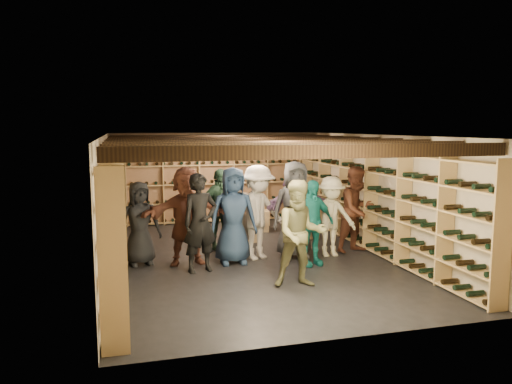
{
  "coord_description": "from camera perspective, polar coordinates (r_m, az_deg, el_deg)",
  "views": [
    {
      "loc": [
        -2.43,
        -9.33,
        2.58
      ],
      "look_at": [
        0.14,
        0.2,
        1.27
      ],
      "focal_mm": 35.0,
      "sensor_mm": 36.0,
      "label": 1
    }
  ],
  "objects": [
    {
      "name": "person_4",
      "position": [
        9.3,
        6.3,
        -3.52
      ],
      "size": [
        0.98,
        0.52,
        1.6
      ],
      "primitive_type": "imported",
      "rotation": [
        0.0,
        0.0,
        0.14
      ],
      "color": "#156F6A",
      "rests_on": "ground"
    },
    {
      "name": "person_9",
      "position": [
        9.66,
        0.19,
        -2.36
      ],
      "size": [
        1.34,
        1.04,
        1.83
      ],
      "primitive_type": "imported",
      "rotation": [
        0.0,
        0.0,
        0.34
      ],
      "color": "#B1AAA1",
      "rests_on": "ground"
    },
    {
      "name": "walls",
      "position": [
        9.74,
        -0.47,
        -0.59
      ],
      "size": [
        5.52,
        8.02,
        2.4
      ],
      "color": "tan",
      "rests_on": "ground"
    },
    {
      "name": "person_3",
      "position": [
        10.01,
        8.53,
        -2.79
      ],
      "size": [
        1.05,
        0.63,
        1.6
      ],
      "primitive_type": "imported",
      "rotation": [
        0.0,
        0.0,
        -0.04
      ],
      "color": "beige",
      "rests_on": "ground"
    },
    {
      "name": "person_7",
      "position": [
        10.08,
        -1.99,
        -2.72
      ],
      "size": [
        0.63,
        0.47,
        1.57
      ],
      "primitive_type": "imported",
      "rotation": [
        0.0,
        0.0,
        -0.18
      ],
      "color": "gray",
      "rests_on": "ground"
    },
    {
      "name": "crate_stack_right",
      "position": [
        12.33,
        0.33,
        -3.32
      ],
      "size": [
        0.57,
        0.45,
        0.51
      ],
      "rotation": [
        0.0,
        0.0,
        -0.26
      ],
      "color": "tan",
      "rests_on": "ground"
    },
    {
      "name": "ground",
      "position": [
        9.98,
        -0.46,
        -7.42
      ],
      "size": [
        8.0,
        8.0,
        0.0
      ],
      "primitive_type": "plane",
      "color": "black",
      "rests_on": "ground"
    },
    {
      "name": "ceiling",
      "position": [
        9.64,
        -0.47,
        6.49
      ],
      "size": [
        5.5,
        8.0,
        0.01
      ],
      "primitive_type": "cube",
      "color": "beige",
      "rests_on": "walls"
    },
    {
      "name": "person_10",
      "position": [
        10.44,
        -4.21,
        -1.98
      ],
      "size": [
        1.08,
        0.72,
        1.71
      ],
      "primitive_type": "imported",
      "rotation": [
        0.0,
        0.0,
        0.33
      ],
      "color": "#24432F",
      "rests_on": "ground"
    },
    {
      "name": "person_12",
      "position": [
        9.79,
        4.49,
        -2.03
      ],
      "size": [
        0.97,
        0.66,
        1.91
      ],
      "primitive_type": "imported",
      "rotation": [
        0.0,
        0.0,
        -0.06
      ],
      "color": "#38393D",
      "rests_on": "ground"
    },
    {
      "name": "person_1",
      "position": [
        8.87,
        -6.4,
        -3.53
      ],
      "size": [
        0.73,
        0.57,
        1.76
      ],
      "primitive_type": "imported",
      "rotation": [
        0.0,
        0.0,
        0.25
      ],
      "color": "black",
      "rests_on": "ground"
    },
    {
      "name": "person_2",
      "position": [
        8.04,
        5.09,
        -4.79
      ],
      "size": [
        0.93,
        0.77,
        1.73
      ],
      "primitive_type": "imported",
      "rotation": [
        0.0,
        0.0,
        -0.14
      ],
      "color": "brown",
      "rests_on": "ground"
    },
    {
      "name": "crate_stack_left",
      "position": [
        11.18,
        -1.38,
        -4.45
      ],
      "size": [
        0.51,
        0.34,
        0.51
      ],
      "rotation": [
        0.0,
        0.0,
        0.02
      ],
      "color": "tan",
      "rests_on": "ground"
    },
    {
      "name": "person_0",
      "position": [
        9.53,
        -13.15,
        -3.51
      ],
      "size": [
        0.85,
        0.64,
        1.57
      ],
      "primitive_type": "imported",
      "rotation": [
        0.0,
        0.0,
        0.19
      ],
      "color": "black",
      "rests_on": "ground"
    },
    {
      "name": "wine_rack_left",
      "position": [
        9.45,
        -15.73,
        -1.89
      ],
      "size": [
        0.32,
        7.5,
        2.15
      ],
      "color": "tan",
      "rests_on": "ground"
    },
    {
      "name": "crate_loose",
      "position": [
        11.66,
        5.82,
        -4.84
      ],
      "size": [
        0.55,
        0.41,
        0.17
      ],
      "primitive_type": "cube",
      "rotation": [
        0.0,
        0.0,
        0.16
      ],
      "color": "tan",
      "rests_on": "ground"
    },
    {
      "name": "ceiling_joists",
      "position": [
        9.65,
        -0.47,
        5.66
      ],
      "size": [
        5.4,
        7.12,
        0.18
      ],
      "color": "black",
      "rests_on": "ground"
    },
    {
      "name": "person_6",
      "position": [
        9.36,
        -2.63,
        -2.72
      ],
      "size": [
        0.91,
        0.61,
        1.82
      ],
      "primitive_type": "imported",
      "rotation": [
        0.0,
        0.0,
        -0.03
      ],
      "color": "#1B2D48",
      "rests_on": "ground"
    },
    {
      "name": "person_5",
      "position": [
        9.39,
        -7.92,
        -2.7
      ],
      "size": [
        1.71,
        0.55,
        1.84
      ],
      "primitive_type": "imported",
      "rotation": [
        0.0,
        0.0,
        0.0
      ],
      "color": "brown",
      "rests_on": "ground"
    },
    {
      "name": "wine_rack_back",
      "position": [
        13.47,
        -4.58,
        1.11
      ],
      "size": [
        4.7,
        0.3,
        2.15
      ],
      "color": "tan",
      "rests_on": "ground"
    },
    {
      "name": "person_11",
      "position": [
        10.4,
        4.49,
        -1.73
      ],
      "size": [
        1.76,
        1.11,
        1.81
      ],
      "primitive_type": "imported",
      "rotation": [
        0.0,
        0.0,
        0.37
      ],
      "color": "#896298",
      "rests_on": "ground"
    },
    {
      "name": "person_8",
      "position": [
        10.4,
        11.47,
        -1.98
      ],
      "size": [
        1.03,
        0.9,
        1.77
      ],
      "primitive_type": "imported",
      "rotation": [
        0.0,
        0.0,
        0.32
      ],
      "color": "#4D2719",
      "rests_on": "ground"
    },
    {
      "name": "wine_rack_right",
      "position": [
        10.69,
        12.98,
        -0.73
      ],
      "size": [
        0.32,
        7.5,
        2.15
      ],
      "color": "tan",
      "rests_on": "ground"
    }
  ]
}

